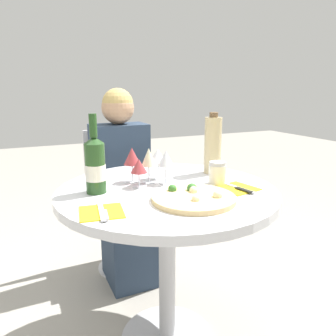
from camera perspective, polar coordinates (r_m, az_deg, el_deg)
dining_table at (r=1.47m, az=-0.16°, el=-8.81°), size 0.95×0.95×0.78m
chair_behind_diner at (r=2.23m, az=-8.62°, el=-5.80°), size 0.38×0.38×0.93m
seated_diner at (r=2.08m, az=-7.62°, el=-4.49°), size 0.34×0.43×1.20m
pizza_large at (r=1.27m, az=4.48°, el=-5.15°), size 0.32×0.32×0.05m
wine_bottle at (r=1.36m, az=-12.57°, el=0.54°), size 0.08×0.08×0.32m
tall_carafe at (r=1.65m, az=7.81°, el=4.00°), size 0.08×0.08×0.31m
sugar_shaker at (r=1.48m, az=8.58°, el=-0.89°), size 0.08×0.08×0.10m
wine_glass_front_left at (r=1.41m, az=-5.10°, el=0.24°), size 0.07×0.07×0.13m
wine_glass_center at (r=1.47m, az=-3.37°, el=1.79°), size 0.07×0.07×0.16m
wine_glass_front_right at (r=1.46m, az=-0.39°, el=1.54°), size 0.07×0.07×0.15m
wine_glass_back_right at (r=1.54m, az=-1.77°, el=2.08°), size 0.08×0.08×0.14m
wine_glass_back_left at (r=1.49m, az=-6.29°, el=1.95°), size 0.08×0.08×0.16m
place_setting_left at (r=1.17m, az=-11.47°, el=-7.53°), size 0.17×0.19×0.01m
place_setting_right at (r=1.44m, az=11.97°, el=-3.47°), size 0.18×0.19×0.01m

